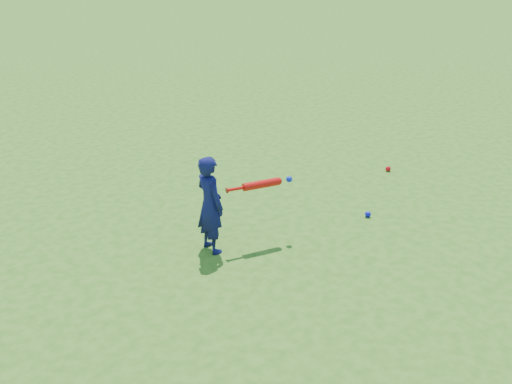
% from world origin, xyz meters
% --- Properties ---
extents(ground, '(80.00, 80.00, 0.00)m').
position_xyz_m(ground, '(0.00, 0.00, 0.00)').
color(ground, '#326919').
rests_on(ground, ground).
extents(child, '(0.26, 0.38, 1.02)m').
position_xyz_m(child, '(0.15, 0.11, 0.51)').
color(child, '#10124C').
rests_on(child, ground).
extents(ground_ball_red, '(0.07, 0.07, 0.07)m').
position_xyz_m(ground_ball_red, '(3.26, 0.35, 0.04)').
color(ground_ball_red, red).
rests_on(ground_ball_red, ground).
extents(ground_ball_blue, '(0.07, 0.07, 0.07)m').
position_xyz_m(ground_ball_blue, '(1.96, -0.41, 0.03)').
color(ground_ball_blue, '#0C0CD2').
rests_on(ground_ball_blue, ground).
extents(bat_swing, '(0.71, 0.24, 0.08)m').
position_xyz_m(bat_swing, '(0.68, -0.08, 0.65)').
color(bat_swing, red).
rests_on(bat_swing, ground).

